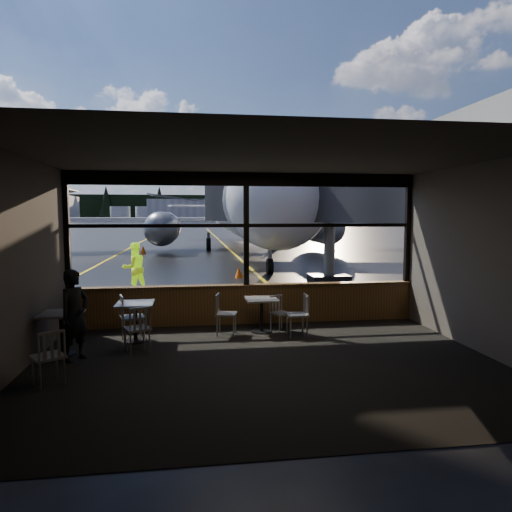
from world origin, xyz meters
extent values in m
plane|color=black|center=(0.00, 120.00, 0.00)|extent=(520.00, 520.00, 0.00)
cube|color=black|center=(0.00, -3.00, 0.01)|extent=(8.00, 6.00, 0.01)
cube|color=#38332D|center=(0.00, -3.00, 3.50)|extent=(8.00, 6.00, 0.04)
cube|color=#4C443D|center=(-4.00, -3.00, 1.75)|extent=(0.04, 6.00, 3.50)
cube|color=#4C443D|center=(4.00, -3.00, 1.75)|extent=(0.04, 6.00, 3.50)
cube|color=#4C443D|center=(0.00, -6.00, 1.75)|extent=(8.00, 0.04, 3.50)
cube|color=#57381A|center=(0.00, 0.00, 0.45)|extent=(8.00, 0.28, 0.90)
cube|color=black|center=(0.00, 0.00, 3.35)|extent=(8.00, 0.18, 0.30)
cube|color=black|center=(-3.95, 0.00, 2.20)|extent=(0.12, 0.12, 2.60)
cube|color=black|center=(0.00, 0.00, 2.20)|extent=(0.12, 0.12, 2.60)
cube|color=black|center=(3.95, 0.00, 2.20)|extent=(0.12, 0.12, 2.60)
cube|color=black|center=(0.00, 0.00, 2.30)|extent=(8.00, 0.10, 0.08)
imported|color=black|center=(-3.27, -2.28, 0.80)|extent=(0.65, 0.70, 1.61)
imported|color=#BFF219|center=(-3.11, 4.68, 0.83)|extent=(1.01, 0.95, 1.65)
cone|color=orange|center=(0.63, 7.78, 0.23)|extent=(0.33, 0.33, 0.46)
cone|color=#FA4907|center=(-4.42, 20.08, 0.27)|extent=(0.39, 0.39, 0.55)
cylinder|color=silver|center=(-30.00, 182.00, 3.00)|extent=(8.00, 8.00, 6.00)
cylinder|color=silver|center=(-20.00, 182.00, 3.00)|extent=(8.00, 8.00, 6.00)
cylinder|color=silver|center=(-10.00, 182.00, 3.00)|extent=(8.00, 8.00, 6.00)
cube|color=black|center=(0.00, 210.00, 6.00)|extent=(360.00, 3.00, 12.00)
camera|label=1|loc=(-1.24, -10.44, 2.54)|focal=32.00mm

